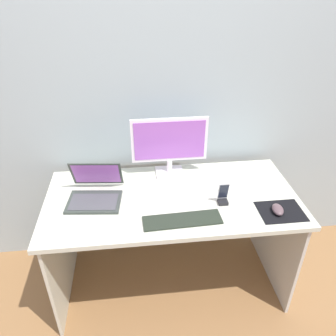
# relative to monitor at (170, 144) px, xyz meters

# --- Properties ---
(ground_plane) EXTENTS (8.00, 8.00, 0.00)m
(ground_plane) POSITION_rel_monitor_xyz_m (-0.02, -0.27, -0.96)
(ground_plane) COLOR olive
(wall_back) EXTENTS (6.00, 0.04, 2.50)m
(wall_back) POSITION_rel_monitor_xyz_m (-0.02, 0.17, 0.29)
(wall_back) COLOR #9FAFB2
(wall_back) RESTS_ON ground_plane
(desk) EXTENTS (1.50, 0.72, 0.74)m
(desk) POSITION_rel_monitor_xyz_m (-0.02, -0.27, -0.37)
(desk) COLOR beige
(desk) RESTS_ON ground_plane
(monitor) EXTENTS (0.48, 0.14, 0.39)m
(monitor) POSITION_rel_monitor_xyz_m (0.00, 0.00, 0.00)
(monitor) COLOR white
(monitor) RESTS_ON desk
(laptop) EXTENTS (0.33, 0.32, 0.21)m
(laptop) POSITION_rel_monitor_xyz_m (-0.47, -0.23, -0.17)
(laptop) COLOR #363D38
(laptop) RESTS_ON desk
(keyboard_external) EXTENTS (0.43, 0.14, 0.01)m
(keyboard_external) POSITION_rel_monitor_xyz_m (0.01, -0.49, -0.21)
(keyboard_external) COLOR #232C21
(keyboard_external) RESTS_ON desk
(mousepad) EXTENTS (0.25, 0.20, 0.00)m
(mousepad) POSITION_rel_monitor_xyz_m (0.57, -0.48, -0.21)
(mousepad) COLOR black
(mousepad) RESTS_ON desk
(mouse) EXTENTS (0.07, 0.11, 0.04)m
(mouse) POSITION_rel_monitor_xyz_m (0.55, -0.48, -0.19)
(mouse) COLOR #584247
(mouse) RESTS_ON mousepad
(phone_in_dock) EXTENTS (0.06, 0.05, 0.14)m
(phone_in_dock) POSITION_rel_monitor_xyz_m (0.27, -0.36, -0.17)
(phone_in_dock) COLOR black
(phone_in_dock) RESTS_ON desk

